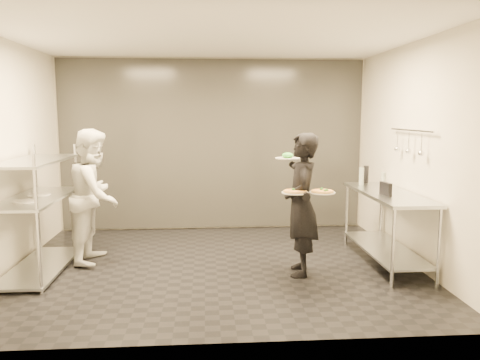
{
  "coord_description": "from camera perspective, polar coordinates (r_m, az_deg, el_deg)",
  "views": [
    {
      "loc": [
        -0.11,
        -5.68,
        1.9
      ],
      "look_at": [
        0.3,
        -0.03,
        1.1
      ],
      "focal_mm": 35.0,
      "sensor_mm": 36.0,
      "label": 1
    }
  ],
  "objects": [
    {
      "name": "room_shell",
      "position": [
        6.88,
        -3.22,
        3.86
      ],
      "size": [
        5.0,
        4.0,
        2.8
      ],
      "color": "black",
      "rests_on": "ground"
    },
    {
      "name": "pass_rack",
      "position": [
        6.14,
        -23.51,
        -3.26
      ],
      "size": [
        0.6,
        1.6,
        1.5
      ],
      "color": "silver",
      "rests_on": "ground"
    },
    {
      "name": "prep_counter",
      "position": [
        6.26,
        17.48,
        -4.09
      ],
      "size": [
        0.6,
        1.8,
        0.92
      ],
      "color": "silver",
      "rests_on": "ground"
    },
    {
      "name": "utensil_rail",
      "position": [
        6.23,
        19.96,
        4.31
      ],
      "size": [
        0.07,
        1.2,
        0.31
      ],
      "color": "silver",
      "rests_on": "room_shell"
    },
    {
      "name": "waiter",
      "position": [
        5.56,
        7.49,
        -3.0
      ],
      "size": [
        0.48,
        0.66,
        1.69
      ],
      "primitive_type": "imported",
      "rotation": [
        0.0,
        0.0,
        -1.71
      ],
      "color": "black",
      "rests_on": "ground"
    },
    {
      "name": "chef",
      "position": [
        6.31,
        -17.28,
        -1.83
      ],
      "size": [
        0.71,
        0.88,
        1.72
      ],
      "primitive_type": "imported",
      "rotation": [
        0.0,
        0.0,
        1.5
      ],
      "color": "silver",
      "rests_on": "ground"
    },
    {
      "name": "pizza_plate_near",
      "position": [
        5.28,
        6.73,
        -1.42
      ],
      "size": [
        0.3,
        0.3,
        0.05
      ],
      "color": "silver",
      "rests_on": "waiter"
    },
    {
      "name": "pizza_plate_far",
      "position": [
        5.34,
        10.0,
        -1.41
      ],
      "size": [
        0.29,
        0.29,
        0.05
      ],
      "color": "silver",
      "rests_on": "waiter"
    },
    {
      "name": "salad_plate",
      "position": [
        5.75,
        5.82,
        2.84
      ],
      "size": [
        0.3,
        0.3,
        0.07
      ],
      "color": "silver",
      "rests_on": "waiter"
    },
    {
      "name": "pos_monitor",
      "position": [
        5.94,
        17.33,
        -1.04
      ],
      "size": [
        0.08,
        0.23,
        0.16
      ],
      "primitive_type": "cube",
      "rotation": [
        0.0,
        0.0,
        0.15
      ],
      "color": "black",
      "rests_on": "prep_counter"
    },
    {
      "name": "bottle_green",
      "position": [
        6.79,
        14.6,
        0.5
      ],
      "size": [
        0.07,
        0.07,
        0.24
      ],
      "primitive_type": "cylinder",
      "color": "gray",
      "rests_on": "prep_counter"
    },
    {
      "name": "bottle_clear",
      "position": [
        6.62,
        17.09,
        0.05
      ],
      "size": [
        0.06,
        0.06,
        0.2
      ],
      "primitive_type": "cylinder",
      "color": "gray",
      "rests_on": "prep_counter"
    },
    {
      "name": "bottle_dark",
      "position": [
        6.92,
        15.1,
        0.66
      ],
      "size": [
        0.07,
        0.07,
        0.25
      ],
      "primitive_type": "cylinder",
      "color": "black",
      "rests_on": "prep_counter"
    }
  ]
}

